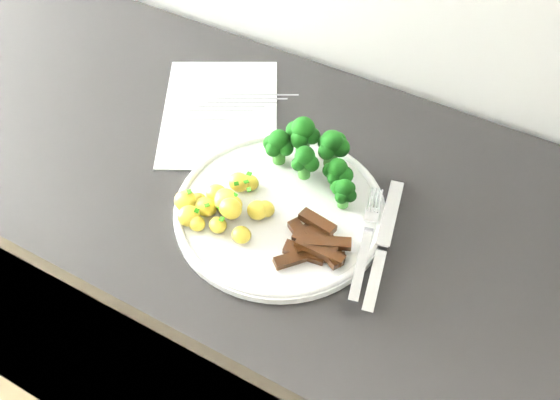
# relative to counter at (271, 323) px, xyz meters

# --- Properties ---
(counter) EXTENTS (2.31, 0.58, 0.87)m
(counter) POSITION_rel_counter_xyz_m (0.00, 0.00, 0.00)
(counter) COLOR black
(counter) RESTS_ON ground
(recipe_paper) EXTENTS (0.30, 0.33, 0.00)m
(recipe_paper) POSITION_rel_counter_xyz_m (-0.15, 0.10, 0.44)
(recipe_paper) COLOR white
(recipe_paper) RESTS_ON counter
(plate) EXTENTS (0.31, 0.31, 0.02)m
(plate) POSITION_rel_counter_xyz_m (0.05, -0.05, 0.44)
(plate) COLOR white
(plate) RESTS_ON counter
(broccoli) EXTENTS (0.17, 0.10, 0.08)m
(broccoli) POSITION_rel_counter_xyz_m (0.06, 0.04, 0.49)
(broccoli) COLOR #28621E
(broccoli) RESTS_ON plate
(potatoes) EXTENTS (0.14, 0.13, 0.05)m
(potatoes) POSITION_rel_counter_xyz_m (-0.02, -0.09, 0.46)
(potatoes) COLOR gold
(potatoes) RESTS_ON plate
(beef_strips) EXTENTS (0.10, 0.10, 0.03)m
(beef_strips) POSITION_rel_counter_xyz_m (0.13, -0.09, 0.46)
(beef_strips) COLOR black
(beef_strips) RESTS_ON plate
(fork) EXTENTS (0.07, 0.20, 0.02)m
(fork) POSITION_rel_counter_xyz_m (0.19, -0.06, 0.45)
(fork) COLOR silver
(fork) RESTS_ON plate
(knife) EXTENTS (0.07, 0.23, 0.03)m
(knife) POSITION_rel_counter_xyz_m (0.21, -0.06, 0.44)
(knife) COLOR silver
(knife) RESTS_ON plate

